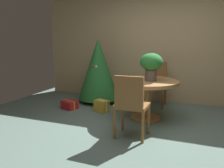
% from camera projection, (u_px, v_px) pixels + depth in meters
% --- Properties ---
extents(ground_plane, '(6.60, 6.60, 0.00)m').
position_uv_depth(ground_plane, '(139.00, 135.00, 3.60)').
color(ground_plane, slate).
extents(back_wall_panel, '(6.00, 0.10, 2.60)m').
position_uv_depth(back_wall_panel, '(166.00, 45.00, 5.36)').
color(back_wall_panel, tan).
rests_on(back_wall_panel, ground_plane).
extents(round_dining_table, '(1.14, 1.14, 0.71)m').
position_uv_depth(round_dining_table, '(146.00, 89.00, 4.25)').
color(round_dining_table, '#B27F4C').
rests_on(round_dining_table, ground_plane).
extents(flower_vase, '(0.40, 0.40, 0.48)m').
position_uv_depth(flower_vase, '(151.00, 64.00, 4.13)').
color(flower_vase, '#665B51').
rests_on(flower_vase, round_dining_table).
extents(wooden_chair_far, '(0.41, 0.43, 0.95)m').
position_uv_depth(wooden_chair_far, '(157.00, 82.00, 5.15)').
color(wooden_chair_far, brown).
rests_on(wooden_chair_far, ground_plane).
extents(wooden_chair_near, '(0.46, 0.41, 0.94)m').
position_uv_depth(wooden_chair_near, '(131.00, 103.00, 3.41)').
color(wooden_chair_near, brown).
rests_on(wooden_chair_near, ground_plane).
extents(holiday_tree, '(0.93, 0.93, 1.46)m').
position_uv_depth(holiday_tree, '(98.00, 69.00, 5.39)').
color(holiday_tree, brown).
rests_on(holiday_tree, ground_plane).
extents(gift_box_gold, '(0.32, 0.27, 0.24)m').
position_uv_depth(gift_box_gold, '(102.00, 106.00, 4.76)').
color(gift_box_gold, gold).
rests_on(gift_box_gold, ground_plane).
extents(gift_box_red, '(0.37, 0.33, 0.17)m').
position_uv_depth(gift_box_red, '(70.00, 105.00, 4.96)').
color(gift_box_red, red).
rests_on(gift_box_red, ground_plane).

